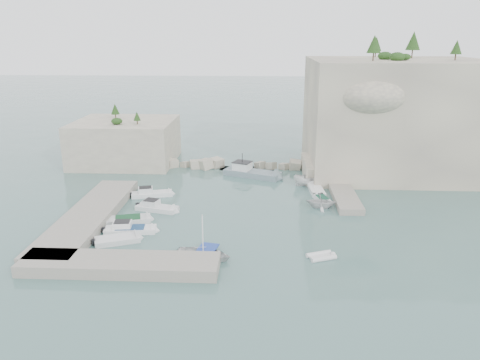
{
  "coord_description": "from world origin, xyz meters",
  "views": [
    {
      "loc": [
        2.78,
        -50.07,
        20.41
      ],
      "look_at": [
        0.0,
        6.0,
        3.0
      ],
      "focal_mm": 35.0,
      "sensor_mm": 36.0,
      "label": 1
    }
  ],
  "objects_px": {
    "tender_east_d": "(310,185)",
    "motorboat_e": "(118,242)",
    "motorboat_a": "(152,196)",
    "inflatable_dinghy": "(321,258)",
    "tender_east_b": "(322,201)",
    "rowboat": "(203,259)",
    "tender_east_c": "(316,192)",
    "motorboat_b": "(157,210)",
    "work_boat": "(253,176)",
    "motorboat_c": "(128,222)",
    "motorboat_d": "(131,232)",
    "tender_east_a": "(321,208)"
  },
  "relations": [
    {
      "from": "motorboat_c",
      "to": "motorboat_e",
      "type": "distance_m",
      "value": 5.43
    },
    {
      "from": "rowboat",
      "to": "tender_east_a",
      "type": "height_order",
      "value": "tender_east_a"
    },
    {
      "from": "motorboat_e",
      "to": "inflatable_dinghy",
      "type": "relative_size",
      "value": 1.76
    },
    {
      "from": "rowboat",
      "to": "tender_east_c",
      "type": "relative_size",
      "value": 1.0
    },
    {
      "from": "tender_east_b",
      "to": "rowboat",
      "type": "bearing_deg",
      "value": 127.21
    },
    {
      "from": "tender_east_d",
      "to": "motorboat_e",
      "type": "bearing_deg",
      "value": 119.47
    },
    {
      "from": "motorboat_b",
      "to": "tender_east_c",
      "type": "distance_m",
      "value": 21.66
    },
    {
      "from": "motorboat_a",
      "to": "inflatable_dinghy",
      "type": "distance_m",
      "value": 26.56
    },
    {
      "from": "motorboat_d",
      "to": "inflatable_dinghy",
      "type": "bearing_deg",
      "value": -20.83
    },
    {
      "from": "motorboat_a",
      "to": "inflatable_dinghy",
      "type": "height_order",
      "value": "motorboat_a"
    },
    {
      "from": "motorboat_c",
      "to": "tender_east_d",
      "type": "xyz_separation_m",
      "value": [
        22.1,
        14.83,
        0.0
      ]
    },
    {
      "from": "tender_east_a",
      "to": "work_boat",
      "type": "distance_m",
      "value": 15.75
    },
    {
      "from": "motorboat_e",
      "to": "tender_east_d",
      "type": "distance_m",
      "value": 29.66
    },
    {
      "from": "rowboat",
      "to": "tender_east_d",
      "type": "relative_size",
      "value": 1.09
    },
    {
      "from": "tender_east_c",
      "to": "tender_east_d",
      "type": "xyz_separation_m",
      "value": [
        -0.52,
        2.94,
        0.0
      ]
    },
    {
      "from": "motorboat_b",
      "to": "rowboat",
      "type": "relative_size",
      "value": 1.05
    },
    {
      "from": "motorboat_b",
      "to": "work_boat",
      "type": "distance_m",
      "value": 18.78
    },
    {
      "from": "tender_east_a",
      "to": "motorboat_e",
      "type": "bearing_deg",
      "value": 124.44
    },
    {
      "from": "motorboat_a",
      "to": "tender_east_a",
      "type": "xyz_separation_m",
      "value": [
        21.89,
        -3.27,
        0.0
      ]
    },
    {
      "from": "motorboat_b",
      "to": "inflatable_dinghy",
      "type": "height_order",
      "value": "motorboat_b"
    },
    {
      "from": "inflatable_dinghy",
      "to": "tender_east_a",
      "type": "distance_m",
      "value": 13.89
    },
    {
      "from": "motorboat_c",
      "to": "work_boat",
      "type": "distance_m",
      "value": 23.37
    },
    {
      "from": "rowboat",
      "to": "tender_east_d",
      "type": "height_order",
      "value": "tender_east_d"
    },
    {
      "from": "tender_east_a",
      "to": "work_boat",
      "type": "height_order",
      "value": "work_boat"
    },
    {
      "from": "motorboat_b",
      "to": "motorboat_c",
      "type": "bearing_deg",
      "value": -107.56
    },
    {
      "from": "tender_east_b",
      "to": "tender_east_c",
      "type": "relative_size",
      "value": 0.73
    },
    {
      "from": "motorboat_a",
      "to": "tender_east_c",
      "type": "distance_m",
      "value": 22.14
    },
    {
      "from": "motorboat_a",
      "to": "tender_east_b",
      "type": "distance_m",
      "value": 22.33
    },
    {
      "from": "motorboat_b",
      "to": "tender_east_d",
      "type": "bearing_deg",
      "value": 44.86
    },
    {
      "from": "tender_east_c",
      "to": "tender_east_d",
      "type": "bearing_deg",
      "value": 5.66
    },
    {
      "from": "motorboat_c",
      "to": "tender_east_d",
      "type": "relative_size",
      "value": 1.12
    },
    {
      "from": "motorboat_d",
      "to": "tender_east_c",
      "type": "relative_size",
      "value": 1.12
    },
    {
      "from": "inflatable_dinghy",
      "to": "tender_east_a",
      "type": "relative_size",
      "value": 0.78
    },
    {
      "from": "motorboat_b",
      "to": "work_boat",
      "type": "xyz_separation_m",
      "value": [
        11.28,
        15.02,
        0.0
      ]
    },
    {
      "from": "motorboat_d",
      "to": "rowboat",
      "type": "xyz_separation_m",
      "value": [
        8.66,
        -5.86,
        0.0
      ]
    },
    {
      "from": "motorboat_c",
      "to": "inflatable_dinghy",
      "type": "bearing_deg",
      "value": -35.89
    },
    {
      "from": "motorboat_b",
      "to": "tender_east_c",
      "type": "xyz_separation_m",
      "value": [
        20.11,
        8.04,
        0.0
      ]
    },
    {
      "from": "inflatable_dinghy",
      "to": "tender_east_a",
      "type": "xyz_separation_m",
      "value": [
        1.55,
        13.8,
        0.0
      ]
    },
    {
      "from": "motorboat_e",
      "to": "rowboat",
      "type": "distance_m",
      "value": 9.88
    },
    {
      "from": "motorboat_c",
      "to": "motorboat_d",
      "type": "relative_size",
      "value": 0.92
    },
    {
      "from": "motorboat_e",
      "to": "motorboat_b",
      "type": "bearing_deg",
      "value": 55.2
    },
    {
      "from": "motorboat_b",
      "to": "rowboat",
      "type": "bearing_deg",
      "value": -44.57
    },
    {
      "from": "motorboat_d",
      "to": "tender_east_b",
      "type": "bearing_deg",
      "value": 20.34
    },
    {
      "from": "motorboat_a",
      "to": "motorboat_d",
      "type": "distance_m",
      "value": 11.93
    },
    {
      "from": "tender_east_a",
      "to": "motorboat_b",
      "type": "bearing_deg",
      "value": 103.11
    },
    {
      "from": "motorboat_c",
      "to": "inflatable_dinghy",
      "type": "relative_size",
      "value": 1.97
    },
    {
      "from": "motorboat_a",
      "to": "motorboat_b",
      "type": "distance_m",
      "value": 5.52
    },
    {
      "from": "rowboat",
      "to": "tender_east_b",
      "type": "relative_size",
      "value": 1.37
    },
    {
      "from": "tender_east_c",
      "to": "motorboat_b",
      "type": "bearing_deg",
      "value": 107.41
    },
    {
      "from": "motorboat_a",
      "to": "tender_east_c",
      "type": "height_order",
      "value": "motorboat_a"
    }
  ]
}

